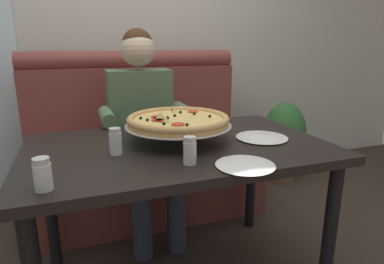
{
  "coord_description": "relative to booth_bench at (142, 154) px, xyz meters",
  "views": [
    {
      "loc": [
        -0.42,
        -1.36,
        1.18
      ],
      "look_at": [
        0.06,
        -0.02,
        0.79
      ],
      "focal_mm": 30.55,
      "sensor_mm": 36.0,
      "label": 1
    }
  ],
  "objects": [
    {
      "name": "back_wall_with_window",
      "position": [
        0.0,
        0.57,
        1.0
      ],
      "size": [
        6.0,
        0.12,
        2.8
      ],
      "primitive_type": "cube",
      "color": "beige",
      "rests_on": "ground_plane"
    },
    {
      "name": "booth_bench",
      "position": [
        0.0,
        0.0,
        0.0
      ],
      "size": [
        1.59,
        0.78,
        1.13
      ],
      "color": "brown",
      "rests_on": "ground_plane"
    },
    {
      "name": "dining_table",
      "position": [
        0.0,
        -0.89,
        0.25
      ],
      "size": [
        1.34,
        0.84,
        0.74
      ],
      "color": "black",
      "rests_on": "ground_plane"
    },
    {
      "name": "diner_main",
      "position": [
        -0.03,
        -0.27,
        0.31
      ],
      "size": [
        0.54,
        0.64,
        1.27
      ],
      "color": "#2D3342",
      "rests_on": "ground_plane"
    },
    {
      "name": "pizza",
      "position": [
        0.02,
        -0.84,
        0.44
      ],
      "size": [
        0.5,
        0.5,
        0.13
      ],
      "color": "silver",
      "rests_on": "dining_table"
    },
    {
      "name": "shaker_parmesan",
      "position": [
        -0.54,
        -1.21,
        0.39
      ],
      "size": [
        0.06,
        0.06,
        0.11
      ],
      "color": "white",
      "rests_on": "dining_table"
    },
    {
      "name": "shaker_pepper_flakes",
      "position": [
        -0.03,
        -1.15,
        0.39
      ],
      "size": [
        0.05,
        0.05,
        0.11
      ],
      "color": "white",
      "rests_on": "dining_table"
    },
    {
      "name": "shaker_oregano",
      "position": [
        -0.28,
        -0.94,
        0.39
      ],
      "size": [
        0.05,
        0.05,
        0.11
      ],
      "color": "white",
      "rests_on": "dining_table"
    },
    {
      "name": "plate_near_left",
      "position": [
        0.41,
        -0.94,
        0.35
      ],
      "size": [
        0.25,
        0.25,
        0.02
      ],
      "color": "white",
      "rests_on": "dining_table"
    },
    {
      "name": "plate_near_right",
      "position": [
        0.15,
        -1.24,
        0.35
      ],
      "size": [
        0.22,
        0.22,
        0.02
      ],
      "color": "white",
      "rests_on": "dining_table"
    },
    {
      "name": "potted_plant",
      "position": [
        1.24,
        0.03,
        -0.01
      ],
      "size": [
        0.36,
        0.36,
        0.7
      ],
      "color": "brown",
      "rests_on": "ground_plane"
    }
  ]
}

